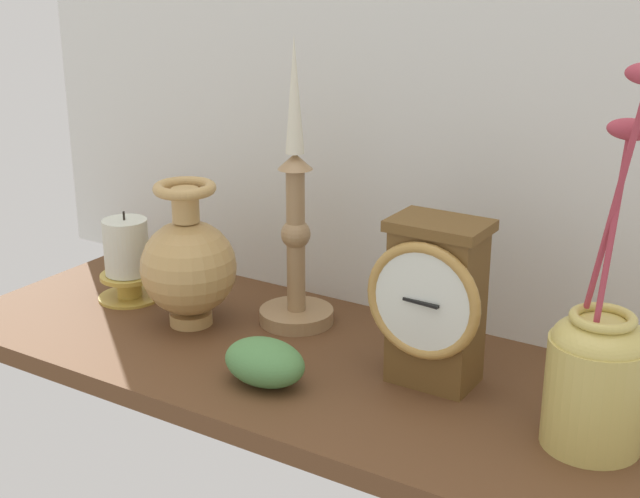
{
  "coord_description": "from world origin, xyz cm",
  "views": [
    {
      "loc": [
        51.08,
        -82.62,
        47.65
      ],
      "look_at": [
        -0.92,
        0.0,
        14.0
      ],
      "focal_mm": 50.46,
      "sensor_mm": 36.0,
      "label": 1
    }
  ],
  "objects_px": {
    "candlestick_tall_left": "(296,238)",
    "pillar_candle_front": "(127,260)",
    "mantel_clock": "(434,302)",
    "brass_vase_bulbous": "(189,264)",
    "brass_vase_jar": "(598,369)"
  },
  "relations": [
    {
      "from": "brass_vase_jar",
      "to": "pillar_candle_front",
      "type": "bearing_deg",
      "value": 176.49
    },
    {
      "from": "candlestick_tall_left",
      "to": "brass_vase_bulbous",
      "type": "relative_size",
      "value": 1.95
    },
    {
      "from": "candlestick_tall_left",
      "to": "pillar_candle_front",
      "type": "distance_m",
      "value": 0.26
    },
    {
      "from": "mantel_clock",
      "to": "candlestick_tall_left",
      "type": "xyz_separation_m",
      "value": [
        -0.22,
        0.06,
        0.02
      ]
    },
    {
      "from": "brass_vase_jar",
      "to": "brass_vase_bulbous",
      "type": "bearing_deg",
      "value": 177.87
    },
    {
      "from": "candlestick_tall_left",
      "to": "pillar_candle_front",
      "type": "height_order",
      "value": "candlestick_tall_left"
    },
    {
      "from": "mantel_clock",
      "to": "brass_vase_bulbous",
      "type": "height_order",
      "value": "same"
    },
    {
      "from": "candlestick_tall_left",
      "to": "brass_vase_jar",
      "type": "xyz_separation_m",
      "value": [
        0.42,
        -0.1,
        -0.03
      ]
    },
    {
      "from": "candlestick_tall_left",
      "to": "brass_vase_jar",
      "type": "distance_m",
      "value": 0.43
    },
    {
      "from": "brass_vase_bulbous",
      "to": "brass_vase_jar",
      "type": "xyz_separation_m",
      "value": [
        0.53,
        -0.02,
        0.0
      ]
    },
    {
      "from": "mantel_clock",
      "to": "brass_vase_bulbous",
      "type": "distance_m",
      "value": 0.34
    },
    {
      "from": "mantel_clock",
      "to": "candlestick_tall_left",
      "type": "relative_size",
      "value": 0.52
    },
    {
      "from": "mantel_clock",
      "to": "pillar_candle_front",
      "type": "xyz_separation_m",
      "value": [
        -0.47,
        0.01,
        -0.04
      ]
    },
    {
      "from": "brass_vase_jar",
      "to": "pillar_candle_front",
      "type": "relative_size",
      "value": 2.99
    },
    {
      "from": "brass_vase_bulbous",
      "to": "brass_vase_jar",
      "type": "height_order",
      "value": "brass_vase_jar"
    }
  ]
}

